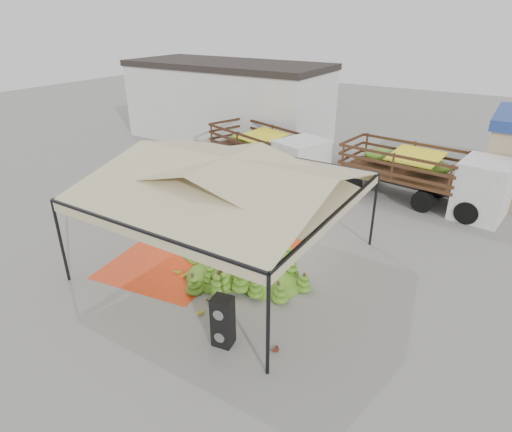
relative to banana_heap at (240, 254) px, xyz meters
The scene contains 17 objects.
ground 0.88m from the banana_heap, 160.42° to the left, with size 90.00×90.00×0.00m, color slate.
canopy_tent 2.80m from the banana_heap, 160.42° to the left, with size 8.10×8.10×4.00m.
building_white 17.88m from the banana_heap, 126.76° to the left, with size 14.30×6.30×5.40m.
tarp_left 2.80m from the banana_heap, 153.64° to the right, with size 4.02×3.83×0.01m, color red.
tarp_right 1.74m from the banana_heap, 117.51° to the left, with size 4.16×4.37×0.01m, color #DA4A14.
banana_heap is the anchor object (origin of this frame).
hand_yellow_a 2.12m from the banana_heap, 133.11° to the right, with size 0.46×0.38×0.21m, color gold.
hand_yellow_b 2.88m from the banana_heap, 82.91° to the right, with size 0.41×0.34×0.19m, color gold.
hand_red_a 2.20m from the banana_heap, 83.30° to the right, with size 0.42×0.35×0.19m, color #502A12.
hand_red_b 4.31m from the banana_heap, 44.04° to the right, with size 0.43×0.35×0.19m, color #5F2515.
hand_green 2.33m from the banana_heap, 141.23° to the right, with size 0.39×0.32×0.18m, color #4E6E17.
hanging_bunches 2.74m from the banana_heap, 135.03° to the left, with size 1.74×0.24×0.20m.
speaker_stack 3.91m from the banana_heap, 62.93° to the right, with size 0.62×0.56×1.52m.
banana_leaves 3.02m from the banana_heap, 138.11° to the left, with size 0.96×1.36×3.70m, color #22751F, non-canonical shape.
vendor 4.21m from the banana_heap, 107.09° to the left, with size 0.56×0.37×1.53m, color gray.
truck_left 9.92m from the banana_heap, 114.51° to the left, with size 7.92×4.81×2.57m.
truck_right 10.66m from the banana_heap, 66.67° to the left, with size 7.86×3.53×2.61m.
Camera 1 is at (8.11, -11.09, 8.34)m, focal length 30.00 mm.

